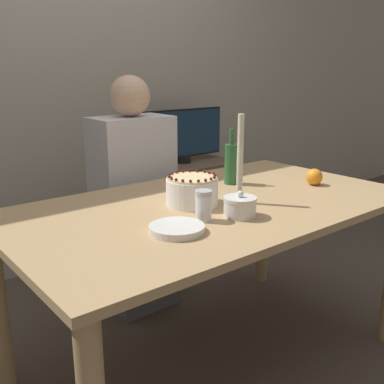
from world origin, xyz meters
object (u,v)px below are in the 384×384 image
at_px(candle, 240,166).
at_px(tv_monitor, 183,135).
at_px(bottle, 231,163).
at_px(sugar_shaker, 204,205).
at_px(sugar_bowl, 240,207).
at_px(cake, 192,191).
at_px(person_man_blue_shirt, 134,210).

bearing_deg(candle, tv_monitor, 61.39).
distance_m(candle, bottle, 0.31).
bearing_deg(sugar_shaker, sugar_bowl, -20.11).
height_order(cake, tv_monitor, tv_monitor).
bearing_deg(cake, person_man_blue_shirt, 79.50).
bearing_deg(cake, bottle, 22.88).
distance_m(candle, person_man_blue_shirt, 0.80).
bearing_deg(tv_monitor, bottle, -116.00).
height_order(candle, tv_monitor, candle).
height_order(sugar_bowl, candle, candle).
height_order(sugar_bowl, bottle, bottle).
distance_m(sugar_shaker, person_man_blue_shirt, 0.87).
xyz_separation_m(cake, sugar_bowl, (0.04, -0.22, -0.02)).
relative_size(cake, sugar_shaker, 1.84).
xyz_separation_m(cake, tv_monitor, (0.82, 1.10, 0.03)).
distance_m(sugar_shaker, bottle, 0.55).
xyz_separation_m(candle, bottle, (0.19, 0.24, -0.05)).
bearing_deg(cake, tv_monitor, 53.45).
relative_size(bottle, tv_monitor, 0.38).
bearing_deg(bottle, sugar_shaker, -143.85).
bearing_deg(candle, sugar_shaker, -162.65).
bearing_deg(cake, candle, -29.87).
bearing_deg(person_man_blue_shirt, bottle, 116.06).
bearing_deg(sugar_shaker, cake, 62.89).
xyz_separation_m(sugar_shaker, tv_monitor, (0.91, 1.28, 0.03)).
distance_m(cake, tv_monitor, 1.37).
height_order(sugar_bowl, person_man_blue_shirt, person_man_blue_shirt).
relative_size(cake, candle, 0.58).
height_order(person_man_blue_shirt, tv_monitor, person_man_blue_shirt).
bearing_deg(bottle, person_man_blue_shirt, 116.06).
distance_m(candle, tv_monitor, 1.37).
xyz_separation_m(sugar_bowl, candle, (0.12, 0.13, 0.11)).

